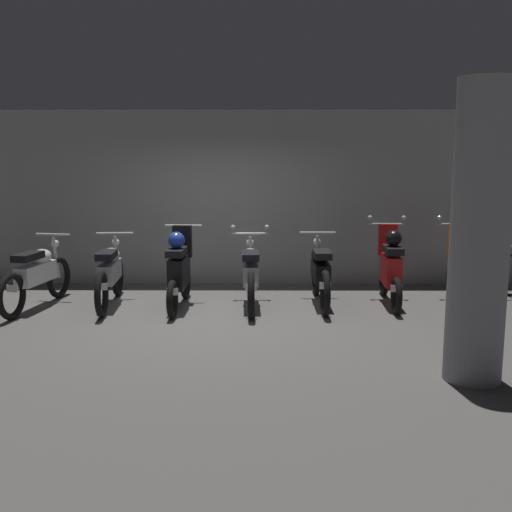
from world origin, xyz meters
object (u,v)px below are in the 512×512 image
at_px(motorbike_slot_6, 390,267).
at_px(support_pillar, 480,234).
at_px(motorbike_slot_1, 37,275).
at_px(motorbike_slot_2, 110,273).
at_px(motorbike_slot_7, 460,269).
at_px(motorbike_slot_3, 179,269).
at_px(motorbike_slot_4, 250,273).
at_px(motorbike_slot_5, 320,272).

relative_size(motorbike_slot_6, support_pillar, 0.57).
xyz_separation_m(motorbike_slot_1, motorbike_slot_2, (1.04, 0.14, 0.00)).
bearing_deg(motorbike_slot_7, motorbike_slot_3, -176.93).
relative_size(motorbike_slot_4, motorbike_slot_7, 1.16).
height_order(motorbike_slot_3, motorbike_slot_7, motorbike_slot_7).
bearing_deg(support_pillar, motorbike_slot_6, 93.37).
bearing_deg(motorbike_slot_4, motorbike_slot_7, 2.57).
height_order(motorbike_slot_3, support_pillar, support_pillar).
bearing_deg(motorbike_slot_1, motorbike_slot_5, 3.05).
distance_m(motorbike_slot_2, motorbike_slot_7, 5.21).
xyz_separation_m(motorbike_slot_2, motorbike_slot_5, (3.12, 0.08, 0.00)).
bearing_deg(motorbike_slot_1, motorbike_slot_4, 1.94).
bearing_deg(motorbike_slot_4, motorbike_slot_3, -175.40).
height_order(motorbike_slot_2, motorbike_slot_5, same).
bearing_deg(motorbike_slot_5, support_pillar, -68.44).
distance_m(motorbike_slot_5, motorbike_slot_7, 2.09).
bearing_deg(motorbike_slot_1, support_pillar, -28.14).
xyz_separation_m(motorbike_slot_2, support_pillar, (4.35, -3.02, 0.98)).
bearing_deg(motorbike_slot_2, support_pillar, -34.75).
bearing_deg(motorbike_slot_3, motorbike_slot_4, 4.60).
distance_m(motorbike_slot_5, support_pillar, 3.48).
height_order(motorbike_slot_6, support_pillar, support_pillar).
distance_m(motorbike_slot_3, motorbike_slot_5, 2.09).
bearing_deg(motorbike_slot_6, support_pillar, -86.63).
bearing_deg(motorbike_slot_7, motorbike_slot_2, -178.81).
height_order(motorbike_slot_1, motorbike_slot_5, same).
bearing_deg(motorbike_slot_5, motorbike_slot_2, -178.45).
height_order(motorbike_slot_4, motorbike_slot_5, motorbike_slot_4).
bearing_deg(motorbike_slot_6, motorbike_slot_4, -176.22).
distance_m(motorbike_slot_6, motorbike_slot_7, 1.04).
distance_m(motorbike_slot_7, support_pillar, 3.38).
bearing_deg(motorbike_slot_4, motorbike_slot_6, 3.78).
bearing_deg(support_pillar, motorbike_slot_2, 145.25).
bearing_deg(motorbike_slot_3, motorbike_slot_1, -179.40).
bearing_deg(support_pillar, motorbike_slot_7, 74.61).
relative_size(motorbike_slot_4, motorbike_slot_5, 1.00).
height_order(motorbike_slot_4, motorbike_slot_6, motorbike_slot_6).
bearing_deg(motorbike_slot_2, motorbike_slot_5, 1.55).
xyz_separation_m(motorbike_slot_1, support_pillar, (5.39, -2.88, 0.98)).
bearing_deg(motorbike_slot_1, motorbike_slot_6, 2.68).
bearing_deg(support_pillar, motorbike_slot_5, 111.56).
relative_size(motorbike_slot_7, support_pillar, 0.57).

